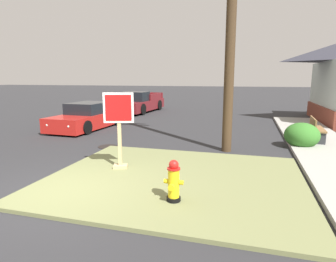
{
  "coord_description": "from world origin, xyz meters",
  "views": [
    {
      "loc": [
        3.8,
        -4.85,
        2.43
      ],
      "look_at": [
        1.58,
        2.99,
        0.92
      ],
      "focal_mm": 30.73,
      "sensor_mm": 36.0,
      "label": 1
    }
  ],
  "objects_px": {
    "manhole_cover": "(108,147)",
    "parked_sedan_red": "(88,117)",
    "street_bench": "(316,128)",
    "utility_pole": "(232,5)",
    "fire_hydrant": "(174,182)",
    "pickup_truck_maroon": "(139,103)",
    "stop_sign": "(119,132)"
  },
  "relations": [
    {
      "from": "manhole_cover",
      "to": "utility_pole",
      "type": "height_order",
      "value": "utility_pole"
    },
    {
      "from": "stop_sign",
      "to": "street_bench",
      "type": "height_order",
      "value": "stop_sign"
    },
    {
      "from": "stop_sign",
      "to": "utility_pole",
      "type": "distance_m",
      "value": 5.26
    },
    {
      "from": "pickup_truck_maroon",
      "to": "utility_pole",
      "type": "height_order",
      "value": "utility_pole"
    },
    {
      "from": "street_bench",
      "to": "fire_hydrant",
      "type": "bearing_deg",
      "value": -119.83
    },
    {
      "from": "manhole_cover",
      "to": "utility_pole",
      "type": "bearing_deg",
      "value": 7.55
    },
    {
      "from": "pickup_truck_maroon",
      "to": "utility_pole",
      "type": "xyz_separation_m",
      "value": [
        7.0,
        -9.76,
        4.01
      ]
    },
    {
      "from": "parked_sedan_red",
      "to": "fire_hydrant",
      "type": "bearing_deg",
      "value": -49.15
    },
    {
      "from": "parked_sedan_red",
      "to": "street_bench",
      "type": "distance_m",
      "value": 10.02
    },
    {
      "from": "manhole_cover",
      "to": "parked_sedan_red",
      "type": "bearing_deg",
      "value": 130.47
    },
    {
      "from": "utility_pole",
      "to": "stop_sign",
      "type": "bearing_deg",
      "value": -131.13
    },
    {
      "from": "fire_hydrant",
      "to": "stop_sign",
      "type": "bearing_deg",
      "value": 139.32
    },
    {
      "from": "fire_hydrant",
      "to": "manhole_cover",
      "type": "relative_size",
      "value": 1.17
    },
    {
      "from": "pickup_truck_maroon",
      "to": "street_bench",
      "type": "relative_size",
      "value": 3.59
    },
    {
      "from": "street_bench",
      "to": "utility_pole",
      "type": "relative_size",
      "value": 0.17
    },
    {
      "from": "stop_sign",
      "to": "manhole_cover",
      "type": "bearing_deg",
      "value": 124.06
    },
    {
      "from": "parked_sedan_red",
      "to": "manhole_cover",
      "type": "bearing_deg",
      "value": -49.53
    },
    {
      "from": "parked_sedan_red",
      "to": "pickup_truck_maroon",
      "type": "bearing_deg",
      "value": 91.0
    },
    {
      "from": "fire_hydrant",
      "to": "pickup_truck_maroon",
      "type": "bearing_deg",
      "value": 113.97
    },
    {
      "from": "parked_sedan_red",
      "to": "utility_pole",
      "type": "height_order",
      "value": "utility_pole"
    },
    {
      "from": "pickup_truck_maroon",
      "to": "manhole_cover",
      "type": "bearing_deg",
      "value": -74.43
    },
    {
      "from": "manhole_cover",
      "to": "parked_sedan_red",
      "type": "xyz_separation_m",
      "value": [
        -2.75,
        3.22,
        0.53
      ]
    },
    {
      "from": "fire_hydrant",
      "to": "pickup_truck_maroon",
      "type": "height_order",
      "value": "pickup_truck_maroon"
    },
    {
      "from": "manhole_cover",
      "to": "pickup_truck_maroon",
      "type": "relative_size",
      "value": 0.13
    },
    {
      "from": "manhole_cover",
      "to": "street_bench",
      "type": "distance_m",
      "value": 7.72
    },
    {
      "from": "parked_sedan_red",
      "to": "pickup_truck_maroon",
      "type": "height_order",
      "value": "pickup_truck_maroon"
    },
    {
      "from": "street_bench",
      "to": "utility_pole",
      "type": "distance_m",
      "value": 5.51
    },
    {
      "from": "fire_hydrant",
      "to": "utility_pole",
      "type": "xyz_separation_m",
      "value": [
        0.66,
        4.52,
        4.17
      ]
    },
    {
      "from": "stop_sign",
      "to": "utility_pole",
      "type": "relative_size",
      "value": 0.22
    },
    {
      "from": "fire_hydrant",
      "to": "parked_sedan_red",
      "type": "height_order",
      "value": "parked_sedan_red"
    },
    {
      "from": "stop_sign",
      "to": "street_bench",
      "type": "xyz_separation_m",
      "value": [
        5.65,
        4.96,
        -0.47
      ]
    },
    {
      "from": "fire_hydrant",
      "to": "street_bench",
      "type": "distance_m",
      "value": 7.58
    }
  ]
}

